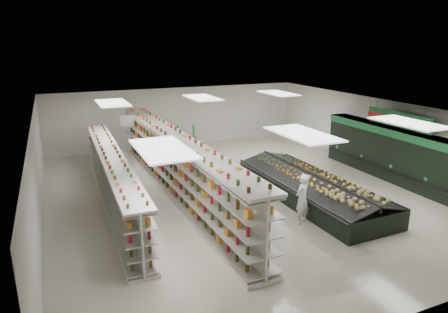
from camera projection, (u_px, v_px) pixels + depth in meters
name	position (u px, v px, depth m)	size (l,w,h in m)	color
floor	(239.00, 192.00, 15.53)	(16.00, 16.00, 0.00)	beige
ceiling	(240.00, 110.00, 14.63)	(14.00, 16.00, 0.02)	white
wall_back	(178.00, 117.00, 22.13)	(14.00, 0.02, 3.20)	silver
wall_front	(412.00, 251.00, 8.03)	(14.00, 0.02, 3.20)	silver
wall_left	(37.00, 176.00, 12.41)	(0.02, 16.00, 3.20)	silver
wall_right	(382.00, 136.00, 17.75)	(0.02, 16.00, 3.20)	silver
produce_wall_case	(399.00, 153.00, 16.35)	(0.93, 8.00, 2.20)	black
aisle_sign_near	(152.00, 145.00, 11.55)	(0.52, 0.06, 0.75)	white
aisle_sign_far	(127.00, 121.00, 15.07)	(0.52, 0.06, 0.75)	white
hortifruti_banner	(398.00, 119.00, 15.85)	(0.12, 3.20, 0.95)	#1C6A33
gondola_left	(113.00, 181.00, 14.22)	(0.99, 10.68, 1.85)	silver
gondola_center	(176.00, 168.00, 15.04)	(1.40, 13.29, 2.30)	silver
produce_island	(311.00, 187.00, 14.74)	(2.63, 6.91, 1.02)	black
soda_endcap	(186.00, 140.00, 20.72)	(1.29, 1.07, 1.41)	red
shopper_main	(302.00, 199.00, 12.68)	(0.60, 0.40, 1.65)	white
shopper_background	(111.00, 157.00, 17.49)	(0.73, 0.45, 1.51)	#9E8461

